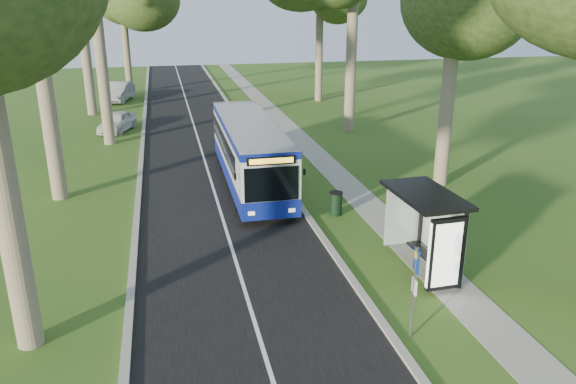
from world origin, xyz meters
name	(u,v)px	position (x,y,z in m)	size (l,w,h in m)	color
ground	(329,248)	(0.00, 0.00, 0.00)	(120.00, 120.00, 0.00)	#33591B
road	(209,175)	(-3.50, 10.00, 0.01)	(7.00, 100.00, 0.02)	black
kerb_east	(275,170)	(0.00, 10.00, 0.06)	(0.25, 100.00, 0.12)	#9E9B93
kerb_west	(140,179)	(-7.00, 10.00, 0.06)	(0.25, 100.00, 0.12)	#9E9B93
centre_line	(209,175)	(-3.50, 10.00, 0.02)	(0.12, 100.00, 0.01)	white
footpath	(329,167)	(3.00, 10.00, 0.01)	(1.50, 100.00, 0.02)	gray
bus	(250,152)	(-1.62, 8.20, 1.60)	(2.52, 11.65, 3.08)	silver
bus_stop_sign	(415,283)	(0.52, -5.95, 1.66)	(0.10, 0.38, 2.68)	gray
bus_shelter	(435,222)	(2.59, -2.90, 1.99)	(1.89, 3.34, 2.81)	black
litter_bin	(336,203)	(1.25, 3.21, 0.51)	(0.58, 0.58, 1.01)	black
car_white	(117,122)	(-8.71, 21.44, 0.68)	(1.60, 3.98, 1.36)	silver
car_silver	(118,92)	(-9.31, 33.51, 0.83)	(1.76, 5.04, 1.66)	#ADAFB5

